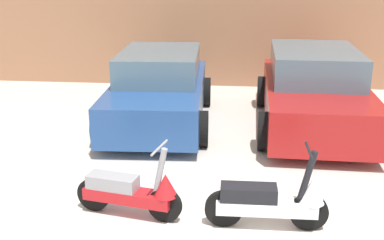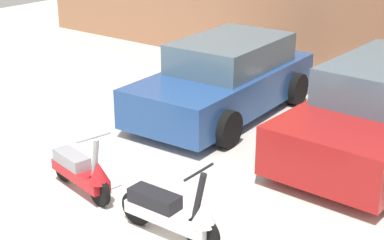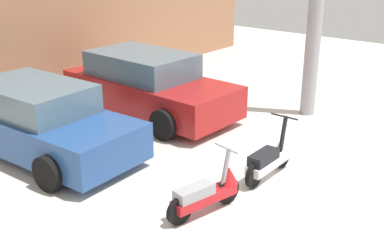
{
  "view_description": "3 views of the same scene",
  "coord_description": "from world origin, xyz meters",
  "px_view_note": "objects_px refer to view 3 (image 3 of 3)",
  "views": [
    {
      "loc": [
        0.24,
        -4.05,
        3.03
      ],
      "look_at": [
        -0.44,
        2.73,
        0.82
      ],
      "focal_mm": 45.0,
      "sensor_mm": 36.0,
      "label": 1
    },
    {
      "loc": [
        4.62,
        -3.55,
        3.92
      ],
      "look_at": [
        -0.34,
        2.83,
        0.79
      ],
      "focal_mm": 55.0,
      "sensor_mm": 36.0,
      "label": 2
    },
    {
      "loc": [
        -6.24,
        -2.67,
        3.93
      ],
      "look_at": [
        0.3,
        2.67,
        0.81
      ],
      "focal_mm": 45.0,
      "sensor_mm": 36.0,
      "label": 3
    }
  ],
  "objects_px": {
    "car_rear_left": "(40,121)",
    "car_rear_center": "(148,85)",
    "scooter_front_right": "(271,157)",
    "support_column_side": "(314,31)",
    "scooter_front_left": "(208,192)"
  },
  "relations": [
    {
      "from": "car_rear_center",
      "to": "scooter_front_right",
      "type": "bearing_deg",
      "value": -12.65
    },
    {
      "from": "car_rear_left",
      "to": "car_rear_center",
      "type": "height_order",
      "value": "car_rear_center"
    },
    {
      "from": "scooter_front_left",
      "to": "support_column_side",
      "type": "bearing_deg",
      "value": 21.46
    },
    {
      "from": "car_rear_left",
      "to": "car_rear_center",
      "type": "distance_m",
      "value": 3.02
    },
    {
      "from": "car_rear_left",
      "to": "car_rear_center",
      "type": "relative_size",
      "value": 0.95
    },
    {
      "from": "scooter_front_right",
      "to": "car_rear_center",
      "type": "distance_m",
      "value": 4.15
    },
    {
      "from": "support_column_side",
      "to": "car_rear_left",
      "type": "bearing_deg",
      "value": 151.63
    },
    {
      "from": "support_column_side",
      "to": "car_rear_center",
      "type": "bearing_deg",
      "value": 129.5
    },
    {
      "from": "scooter_front_right",
      "to": "support_column_side",
      "type": "height_order",
      "value": "support_column_side"
    },
    {
      "from": "scooter_front_right",
      "to": "car_rear_left",
      "type": "relative_size",
      "value": 0.35
    },
    {
      "from": "scooter_front_left",
      "to": "support_column_side",
      "type": "relative_size",
      "value": 0.35
    },
    {
      "from": "scooter_front_right",
      "to": "car_rear_center",
      "type": "height_order",
      "value": "car_rear_center"
    },
    {
      "from": "car_rear_center",
      "to": "support_column_side",
      "type": "height_order",
      "value": "support_column_side"
    },
    {
      "from": "support_column_side",
      "to": "scooter_front_left",
      "type": "bearing_deg",
      "value": -170.05
    },
    {
      "from": "scooter_front_left",
      "to": "car_rear_left",
      "type": "relative_size",
      "value": 0.33
    }
  ]
}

